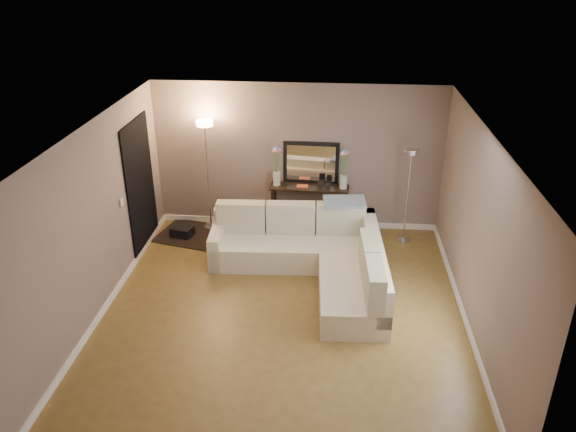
# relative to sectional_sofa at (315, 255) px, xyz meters

# --- Properties ---
(floor) EXTENTS (5.00, 5.50, 0.01)m
(floor) POSITION_rel_sectional_sofa_xyz_m (-0.39, -1.04, -0.35)
(floor) COLOR olive
(floor) RESTS_ON ground
(ceiling) EXTENTS (5.00, 5.50, 0.01)m
(ceiling) POSITION_rel_sectional_sofa_xyz_m (-0.39, -1.04, 2.26)
(ceiling) COLOR white
(ceiling) RESTS_ON ground
(wall_back) EXTENTS (5.00, 0.02, 2.60)m
(wall_back) POSITION_rel_sectional_sofa_xyz_m (-0.39, 1.72, 0.96)
(wall_back) COLOR gray
(wall_back) RESTS_ON ground
(wall_front) EXTENTS (5.00, 0.02, 2.60)m
(wall_front) POSITION_rel_sectional_sofa_xyz_m (-0.39, -3.80, 0.96)
(wall_front) COLOR gray
(wall_front) RESTS_ON ground
(wall_left) EXTENTS (0.02, 5.50, 2.60)m
(wall_left) POSITION_rel_sectional_sofa_xyz_m (-2.90, -1.04, 0.96)
(wall_left) COLOR gray
(wall_left) RESTS_ON ground
(wall_right) EXTENTS (0.02, 5.50, 2.60)m
(wall_right) POSITION_rel_sectional_sofa_xyz_m (2.12, -1.04, 0.96)
(wall_right) COLOR gray
(wall_right) RESTS_ON ground
(baseboard_back) EXTENTS (5.00, 0.03, 0.10)m
(baseboard_back) POSITION_rel_sectional_sofa_xyz_m (-0.39, 1.69, -0.29)
(baseboard_back) COLOR white
(baseboard_back) RESTS_ON ground
(baseboard_left) EXTENTS (0.03, 5.50, 0.10)m
(baseboard_left) POSITION_rel_sectional_sofa_xyz_m (-2.88, -1.04, -0.29)
(baseboard_left) COLOR white
(baseboard_left) RESTS_ON ground
(baseboard_right) EXTENTS (0.03, 5.50, 0.10)m
(baseboard_right) POSITION_rel_sectional_sofa_xyz_m (2.09, -1.04, -0.29)
(baseboard_right) COLOR white
(baseboard_right) RESTS_ON ground
(doorway) EXTENTS (0.02, 1.20, 2.20)m
(doorway) POSITION_rel_sectional_sofa_xyz_m (-2.87, 0.66, 0.76)
(doorway) COLOR black
(doorway) RESTS_ON ground
(switch_plate) EXTENTS (0.02, 0.08, 0.12)m
(switch_plate) POSITION_rel_sectional_sofa_xyz_m (-2.87, -0.19, 0.86)
(switch_plate) COLOR white
(switch_plate) RESTS_ON ground
(sectional_sofa) EXTENTS (2.75, 2.55, 0.92)m
(sectional_sofa) POSITION_rel_sectional_sofa_xyz_m (0.00, 0.00, 0.00)
(sectional_sofa) COLOR #EFE2C2
(sectional_sofa) RESTS_ON floor
(throw_blanket) EXTENTS (0.70, 0.45, 0.09)m
(throw_blanket) POSITION_rel_sectional_sofa_xyz_m (0.43, 0.67, 0.61)
(throw_blanket) COLOR #7C8EA0
(throw_blanket) RESTS_ON sectional_sofa
(console_table) EXTENTS (1.39, 0.43, 0.84)m
(console_table) POSITION_rel_sectional_sofa_xyz_m (-0.26, 1.51, 0.13)
(console_table) COLOR black
(console_table) RESTS_ON floor
(leaning_mirror) EXTENTS (0.97, 0.09, 0.76)m
(leaning_mirror) POSITION_rel_sectional_sofa_xyz_m (-0.16, 1.68, 0.87)
(leaning_mirror) COLOR black
(leaning_mirror) RESTS_ON console_table
(table_decor) EXTENTS (0.58, 0.14, 0.14)m
(table_decor) POSITION_rel_sectional_sofa_xyz_m (-0.17, 1.47, 0.52)
(table_decor) COLOR orange
(table_decor) RESTS_ON console_table
(flower_vase_left) EXTENTS (0.16, 0.13, 0.72)m
(flower_vase_left) POSITION_rel_sectional_sofa_xyz_m (-0.74, 1.53, 0.79)
(flower_vase_left) COLOR silver
(flower_vase_left) RESTS_ON console_table
(flower_vase_right) EXTENTS (0.16, 0.13, 0.72)m
(flower_vase_right) POSITION_rel_sectional_sofa_xyz_m (0.41, 1.48, 0.79)
(flower_vase_right) COLOR silver
(flower_vase_right) RESTS_ON console_table
(floor_lamp_lit) EXTENTS (0.34, 0.34, 1.99)m
(floor_lamp_lit) POSITION_rel_sectional_sofa_xyz_m (-1.94, 1.46, 1.07)
(floor_lamp_lit) COLOR silver
(floor_lamp_lit) RESTS_ON floor
(floor_lamp_unlit) EXTENTS (0.29, 0.29, 1.68)m
(floor_lamp_unlit) POSITION_rel_sectional_sofa_xyz_m (1.48, 1.21, 0.85)
(floor_lamp_unlit) COLOR silver
(floor_lamp_unlit) RESTS_ON floor
(charcoal_rug) EXTENTS (1.49, 1.26, 0.02)m
(charcoal_rug) POSITION_rel_sectional_sofa_xyz_m (-2.14, 1.12, -0.33)
(charcoal_rug) COLOR black
(charcoal_rug) RESTS_ON floor
(black_bag) EXTENTS (0.42, 0.34, 0.24)m
(black_bag) POSITION_rel_sectional_sofa_xyz_m (-2.37, 1.05, -0.28)
(black_bag) COLOR black
(black_bag) RESTS_ON charcoal_rug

